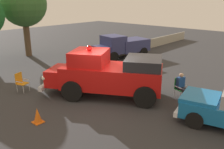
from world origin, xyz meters
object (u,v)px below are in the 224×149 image
parked_pickup (122,46)px  lawn_chair_by_car (21,81)px  lawn_chair_near_truck (180,86)px  spectator_seated (182,85)px  oak_tree_right (24,4)px  traffic_cone (37,116)px  vintage_fire_truck (107,74)px

parked_pickup → lawn_chair_by_car: size_ratio=4.99×
lawn_chair_near_truck → spectator_seated: 0.17m
spectator_seated → lawn_chair_near_truck: bearing=70.2°
spectator_seated → oak_tree_right: (-0.09, 14.26, 3.61)m
lawn_chair_by_car → traffic_cone: size_ratio=1.61×
spectator_seated → lawn_chair_by_car: bearing=125.2°
lawn_chair_near_truck → spectator_seated: bearing=-109.8°
parked_pickup → traffic_cone: (-10.98, -4.65, -0.68)m
spectator_seated → vintage_fire_truck: bearing=126.9°
vintage_fire_truck → spectator_seated: 3.74m
parked_pickup → spectator_seated: size_ratio=3.94×
vintage_fire_truck → oak_tree_right: 11.91m
vintage_fire_truck → parked_pickup: size_ratio=1.23×
lawn_chair_by_car → traffic_cone: (-1.32, -3.70, -0.28)m
parked_pickup → lawn_chair_near_truck: bearing=-121.8°
lawn_chair_near_truck → spectator_seated: (-0.04, -0.12, 0.11)m
parked_pickup → lawn_chair_by_car: parked_pickup is taller
spectator_seated → traffic_cone: 6.94m
spectator_seated → oak_tree_right: size_ratio=0.21×
parked_pickup → lawn_chair_near_truck: (-4.77, -7.68, -0.40)m
lawn_chair_near_truck → lawn_chair_by_car: same height
parked_pickup → oak_tree_right: bearing=127.2°
lawn_chair_near_truck → spectator_seated: size_ratio=0.79×
oak_tree_right → lawn_chair_by_car: bearing=-122.7°
vintage_fire_truck → oak_tree_right: (2.13, 11.30, 3.12)m
lawn_chair_by_car → spectator_seated: size_ratio=0.79×
parked_pickup → lawn_chair_by_car: bearing=-174.4°
parked_pickup → spectator_seated: parked_pickup is taller
lawn_chair_near_truck → spectator_seated: spectator_seated is taller
lawn_chair_near_truck → oak_tree_right: bearing=90.5°
vintage_fire_truck → oak_tree_right: oak_tree_right is taller
oak_tree_right → traffic_cone: oak_tree_right is taller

